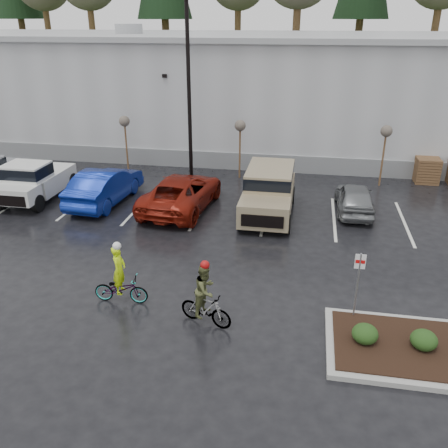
% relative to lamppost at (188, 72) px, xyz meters
% --- Properties ---
extents(ground, '(120.00, 120.00, 0.00)m').
position_rel_lamppost_xyz_m(ground, '(4.00, -12.00, -5.69)').
color(ground, black).
rests_on(ground, ground).
extents(warehouse, '(60.50, 15.50, 7.20)m').
position_rel_lamppost_xyz_m(warehouse, '(4.00, 9.99, -2.04)').
color(warehouse, '#A7A8AB').
rests_on(warehouse, ground).
extents(wooded_ridge, '(80.00, 25.00, 6.00)m').
position_rel_lamppost_xyz_m(wooded_ridge, '(4.00, 33.00, -2.69)').
color(wooded_ridge, '#243B18').
rests_on(wooded_ridge, ground).
extents(lamppost, '(0.50, 1.00, 9.22)m').
position_rel_lamppost_xyz_m(lamppost, '(0.00, 0.00, 0.00)').
color(lamppost, black).
rests_on(lamppost, ground).
extents(sapling_west, '(0.60, 0.60, 3.20)m').
position_rel_lamppost_xyz_m(sapling_west, '(-4.00, 1.00, -2.96)').
color(sapling_west, '#523721').
rests_on(sapling_west, ground).
extents(sapling_mid, '(0.60, 0.60, 3.20)m').
position_rel_lamppost_xyz_m(sapling_mid, '(2.50, 1.00, -2.96)').
color(sapling_mid, '#523721').
rests_on(sapling_mid, ground).
extents(sapling_east, '(0.60, 0.60, 3.20)m').
position_rel_lamppost_xyz_m(sapling_east, '(10.00, 1.00, -2.96)').
color(sapling_east, '#523721').
rests_on(sapling_east, ground).
extents(pallet_stack_a, '(1.20, 1.20, 1.35)m').
position_rel_lamppost_xyz_m(pallet_stack_a, '(12.50, 2.00, -5.01)').
color(pallet_stack_a, '#523721').
rests_on(pallet_stack_a, ground).
extents(shrub_a, '(0.70, 0.70, 0.52)m').
position_rel_lamppost_xyz_m(shrub_a, '(8.00, -13.00, -5.27)').
color(shrub_a, '#1B3713').
rests_on(shrub_a, curb_island).
extents(shrub_b, '(0.70, 0.70, 0.52)m').
position_rel_lamppost_xyz_m(shrub_b, '(9.50, -13.00, -5.27)').
color(shrub_b, '#1B3713').
rests_on(shrub_b, curb_island).
extents(fire_lane_sign, '(0.30, 0.05, 2.20)m').
position_rel_lamppost_xyz_m(fire_lane_sign, '(7.80, -11.80, -4.28)').
color(fire_lane_sign, gray).
rests_on(fire_lane_sign, ground).
extents(pickup_white, '(2.10, 5.20, 1.96)m').
position_rel_lamppost_xyz_m(pickup_white, '(-6.74, -3.81, -4.71)').
color(pickup_white, silver).
rests_on(pickup_white, ground).
extents(car_blue, '(2.12, 5.18, 1.67)m').
position_rel_lamppost_xyz_m(car_blue, '(-3.24, -3.92, -4.85)').
color(car_blue, navy).
rests_on(car_blue, ground).
extents(car_red, '(3.12, 5.87, 1.57)m').
position_rel_lamppost_xyz_m(car_red, '(0.55, -4.05, -4.90)').
color(car_red, maroon).
rests_on(car_red, ground).
extents(suv_tan, '(2.20, 5.10, 2.06)m').
position_rel_lamppost_xyz_m(suv_tan, '(4.56, -4.15, -4.66)').
color(suv_tan, gray).
rests_on(suv_tan, ground).
extents(car_grey, '(1.65, 3.96, 1.34)m').
position_rel_lamppost_xyz_m(car_grey, '(8.39, -3.04, -5.02)').
color(car_grey, slate).
rests_on(car_grey, ground).
extents(cyclist_hivis, '(1.73, 0.67, 2.07)m').
position_rel_lamppost_xyz_m(cyclist_hivis, '(0.74, -12.06, -5.04)').
color(cyclist_hivis, '#3F3F44').
rests_on(cyclist_hivis, ground).
extents(cyclist_olive, '(1.66, 0.93, 2.07)m').
position_rel_lamppost_xyz_m(cyclist_olive, '(3.58, -12.74, -4.92)').
color(cyclist_olive, '#3F3F44').
rests_on(cyclist_olive, ground).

